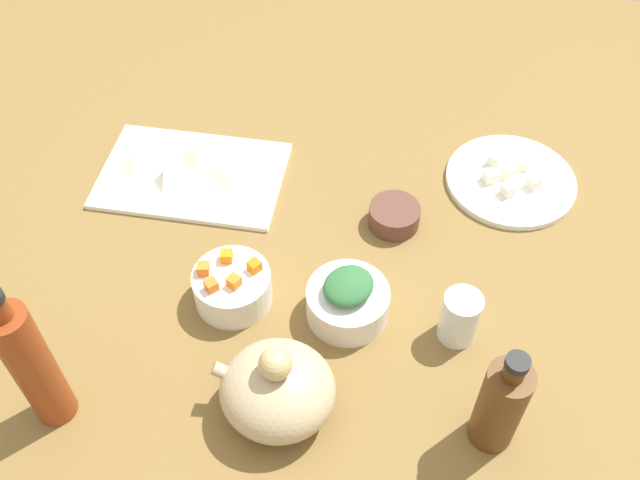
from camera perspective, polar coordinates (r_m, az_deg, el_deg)
The scene contains 26 objects.
tabletop at distance 123.71cm, azimuth 0.00°, elevation -1.93°, with size 190.00×190.00×3.00cm, color brown.
cutting_board at distance 137.28cm, azimuth -10.04°, elevation 5.04°, with size 33.64×22.14×1.00cm, color white.
plate_tofu at distance 138.67cm, azimuth 14.80°, elevation 4.56°, with size 23.85×23.85×1.20cm, color white.
bowl_greens at distance 113.64cm, azimuth 2.19°, elevation -4.98°, with size 13.04×13.04×5.80cm, color white.
bowl_carrots at distance 115.98cm, azimuth -6.92°, elevation -3.73°, with size 12.45×12.45×6.10cm, color white.
bowl_small_side at distance 126.91cm, azimuth 5.87°, elevation 1.91°, with size 8.97×8.97×3.92cm, color brown.
teapot at distance 102.80cm, azimuth -3.38°, elevation -11.66°, with size 17.87×15.71×14.76cm.
bottle_0 at distance 100.99cm, azimuth 14.06°, elevation -12.49°, with size 6.24×6.24×20.05cm.
bottle_1 at distance 103.62cm, azimuth -21.75°, elevation -9.16°, with size 5.61×5.61×28.49cm.
drinking_glass_0 at distance 112.06cm, azimuth 10.97°, elevation -6.00°, with size 5.97×5.97×9.13cm, color white.
carrot_cube_0 at distance 111.68cm, azimuth -6.80°, elevation -3.27°, with size 1.80×1.80×1.80cm, color orange.
carrot_cube_1 at distance 113.85cm, azimuth -9.20°, elevation -2.25°, with size 1.80×1.80×1.80cm, color orange.
carrot_cube_2 at distance 114.89cm, azimuth -7.39°, elevation -1.28°, with size 1.80×1.80×1.80cm, color orange.
carrot_cube_3 at distance 113.19cm, azimuth -5.19°, elevation -2.05°, with size 1.80×1.80×1.80cm, color orange.
carrot_cube_4 at distance 111.70cm, azimuth -8.57°, elevation -3.56°, with size 1.80×1.80×1.80cm, color orange.
chopped_greens_mound at distance 110.01cm, azimuth 2.26°, elevation -3.65°, with size 8.25×7.28×3.15cm, color #2F6637.
tofu_cube_0 at distance 137.02cm, azimuth 16.52°, elevation 4.39°, with size 2.20×2.20×2.20cm, color silver.
tofu_cube_1 at distance 139.49cm, azimuth 13.63°, elevation 6.18°, with size 2.20×2.20×2.20cm, color white.
tofu_cube_2 at distance 134.45cm, azimuth 14.63°, elevation 3.87°, with size 2.20×2.20×2.20cm, color white.
tofu_cube_3 at distance 136.06cm, azimuth 13.25°, elevation 4.91°, with size 2.20×2.20×2.20cm, color white.
tofu_cube_4 at distance 140.17cm, azimuth 15.72°, elevation 5.88°, with size 2.20×2.20×2.20cm, color white.
tofu_cube_5 at distance 137.78cm, azimuth 14.61°, elevation 5.25°, with size 2.20×2.20×2.20cm, color white.
dumpling_0 at distance 133.88cm, azimuth -7.60°, elevation 5.11°, with size 5.01×4.66×2.62cm, color beige.
dumpling_1 at distance 135.07cm, azimuth -12.14°, elevation 4.93°, with size 4.17×3.60×3.14cm, color beige.
dumpling_2 at distance 138.88cm, azimuth -9.59°, elevation 6.81°, with size 5.90×5.29×2.64cm, color beige.
dumpling_3 at distance 139.98cm, azimuth -14.36°, elevation 6.09°, with size 5.87×5.11×2.31cm, color beige.
Camera 1 is at (-18.23, 74.03, 98.93)cm, focal length 40.57 mm.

